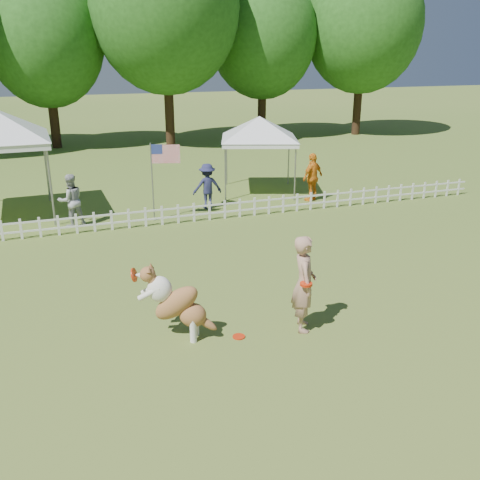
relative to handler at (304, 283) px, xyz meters
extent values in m
plane|color=#3C611E|center=(-1.03, 0.23, -0.93)|extent=(120.00, 120.00, 0.00)
imported|color=tan|center=(0.00, 0.00, 0.00)|extent=(0.63, 0.78, 1.87)
cylinder|color=red|center=(-1.26, 0.06, -0.92)|extent=(0.26, 0.26, 0.02)
imported|color=#A6A8AC|center=(-3.85, 8.03, -0.14)|extent=(0.91, 0.78, 1.59)
imported|color=#23254B|center=(0.54, 8.58, -0.18)|extent=(0.99, 0.58, 1.51)
imported|color=orange|center=(4.28, 8.29, -0.09)|extent=(1.07, 0.80, 1.69)
camera|label=1|loc=(-4.09, -8.21, 4.10)|focal=40.00mm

